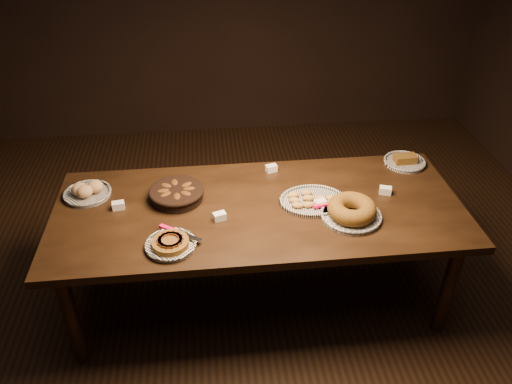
{
  "coord_description": "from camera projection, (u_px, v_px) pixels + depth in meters",
  "views": [
    {
      "loc": [
        -0.27,
        -2.35,
        2.47
      ],
      "look_at": [
        -0.01,
        0.05,
        0.82
      ],
      "focal_mm": 35.0,
      "sensor_mm": 36.0,
      "label": 1
    }
  ],
  "objects": [
    {
      "name": "ground",
      "position": [
        259.0,
        297.0,
        3.35
      ],
      "size": [
        5.0,
        5.0,
        0.0
      ],
      "primitive_type": "plane",
      "color": "black",
      "rests_on": "ground"
    },
    {
      "name": "apple_tart_plate",
      "position": [
        171.0,
        244.0,
        2.62
      ],
      "size": [
        0.3,
        0.3,
        0.05
      ],
      "rotation": [
        0.0,
        0.0,
        -0.02
      ],
      "color": "white",
      "rests_on": "buffet_table"
    },
    {
      "name": "buffet_table",
      "position": [
        259.0,
        216.0,
        2.97
      ],
      "size": [
        2.4,
        1.0,
        0.75
      ],
      "color": "black",
      "rests_on": "ground"
    },
    {
      "name": "bread_roll_plate",
      "position": [
        87.0,
        191.0,
        3.0
      ],
      "size": [
        0.29,
        0.29,
        0.09
      ],
      "rotation": [
        0.0,
        0.0,
        0.16
      ],
      "color": "white",
      "rests_on": "buffet_table"
    },
    {
      "name": "tent_cards",
      "position": [
        265.0,
        196.0,
        2.98
      ],
      "size": [
        1.67,
        0.54,
        0.04
      ],
      "color": "white",
      "rests_on": "buffet_table"
    },
    {
      "name": "croissant_basket",
      "position": [
        177.0,
        193.0,
        2.96
      ],
      "size": [
        0.33,
        0.33,
        0.08
      ],
      "rotation": [
        0.0,
        0.0,
        0.11
      ],
      "color": "black",
      "rests_on": "buffet_table"
    },
    {
      "name": "madeleine_platter",
      "position": [
        312.0,
        200.0,
        2.95
      ],
      "size": [
        0.39,
        0.32,
        0.05
      ],
      "rotation": [
        0.0,
        0.0,
        0.15
      ],
      "color": "black",
      "rests_on": "buffet_table"
    },
    {
      "name": "loaf_plate",
      "position": [
        405.0,
        161.0,
        3.32
      ],
      "size": [
        0.27,
        0.27,
        0.06
      ],
      "rotation": [
        0.0,
        0.0,
        0.03
      ],
      "color": "black",
      "rests_on": "buffet_table"
    },
    {
      "name": "bundt_cake_plate",
      "position": [
        352.0,
        211.0,
        2.81
      ],
      "size": [
        0.38,
        0.35,
        0.11
      ],
      "rotation": [
        0.0,
        0.0,
        -0.15
      ],
      "color": "black",
      "rests_on": "buffet_table"
    }
  ]
}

